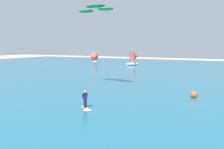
# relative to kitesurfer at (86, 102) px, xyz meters

# --- Properties ---
(ocean) EXTENTS (160.00, 90.00, 0.10)m
(ocean) POSITION_rel_kitesurfer_xyz_m (2.42, 34.99, -0.65)
(ocean) COLOR #236B89
(ocean) RESTS_ON ground
(kitesurfer) EXTENTS (1.80, 1.76, 1.67)m
(kitesurfer) POSITION_rel_kitesurfer_xyz_m (0.00, 0.00, 0.00)
(kitesurfer) COLOR yellow
(kitesurfer) RESTS_ON ocean
(kite) EXTENTS (6.08, 3.09, 0.88)m
(kite) POSITION_rel_kitesurfer_xyz_m (-4.79, 9.80, 10.06)
(kite) COLOR #198C3F
(sailboat_mid_left) EXTENTS (4.28, 4.37, 4.91)m
(sailboat_mid_left) POSITION_rel_kitesurfer_xyz_m (-14.69, 47.92, 1.64)
(sailboat_mid_left) COLOR white
(sailboat_mid_left) RESTS_ON ocean
(sailboat_anchored_offshore) EXTENTS (3.47, 3.29, 3.86)m
(sailboat_anchored_offshore) POSITION_rel_kitesurfer_xyz_m (-29.75, 50.64, 1.16)
(sailboat_anchored_offshore) COLOR silver
(sailboat_anchored_offshore) RESTS_ON ocean
(marker_buoy) EXTENTS (0.76, 0.76, 0.76)m
(marker_buoy) POSITION_rel_kitesurfer_xyz_m (8.14, 9.54, -0.22)
(marker_buoy) COLOR #E55919
(marker_buoy) RESTS_ON ocean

